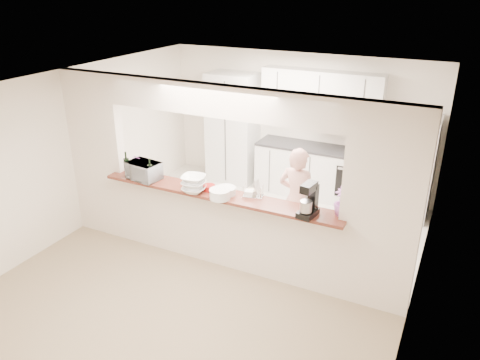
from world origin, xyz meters
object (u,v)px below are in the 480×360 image
Objects in this scene: refrigerator at (410,167)px; person at (297,201)px; stand_mixer at (309,201)px; toaster_oven at (144,171)px.

refrigerator is 2.24m from person.
stand_mixer is (-0.80, -2.79, 0.43)m from refrigerator.
person is at bearing -124.28° from refrigerator.
refrigerator is 4.24m from toaster_oven.
toaster_oven is 2.18m from person.
refrigerator reaches higher than person.
person reaches higher than toaster_oven.
refrigerator is at bearing -118.09° from person.
refrigerator is 1.09× the size of person.
stand_mixer is (2.40, -0.04, 0.06)m from toaster_oven.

